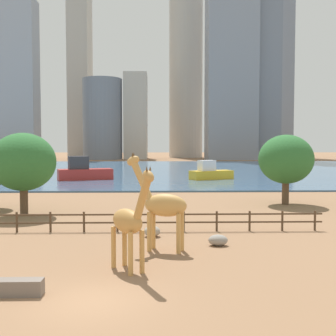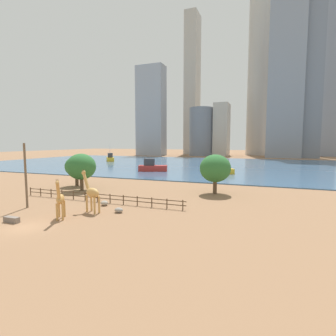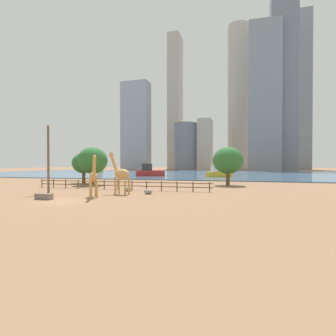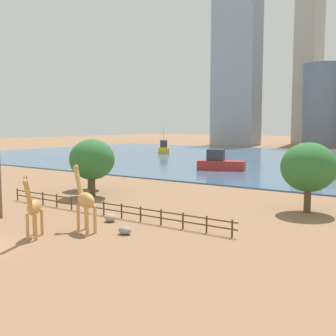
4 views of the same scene
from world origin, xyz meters
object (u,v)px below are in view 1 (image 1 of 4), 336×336
at_px(giraffe_tall, 129,221).
at_px(boulder_near_fence, 218,240).
at_px(tree_center_broad, 23,162).
at_px(boulder_by_pole, 152,231).
at_px(tree_right_tall, 286,159).
at_px(giraffe_companion, 162,205).
at_px(boat_sailboat, 84,172).
at_px(feeding_trough, 18,287).
at_px(boat_tug, 210,173).

relative_size(giraffe_tall, boulder_near_fence, 4.40).
xyz_separation_m(boulder_near_fence, tree_center_broad, (-13.87, 10.29, 3.90)).
height_order(boulder_by_pole, tree_right_tall, tree_right_tall).
relative_size(boulder_near_fence, tree_right_tall, 0.16).
xyz_separation_m(giraffe_companion, tree_right_tall, (11.69, 16.79, 1.77)).
height_order(boulder_by_pole, boat_sailboat, boat_sailboat).
height_order(giraffe_companion, feeding_trough, giraffe_companion).
xyz_separation_m(tree_right_tall, boat_tug, (-3.72, 26.14, -3.00)).
xyz_separation_m(tree_center_broad, boat_sailboat, (-0.79, 31.52, -2.79)).
height_order(feeding_trough, tree_center_broad, tree_center_broad).
distance_m(boulder_near_fence, boulder_by_pole, 4.36).
relative_size(giraffe_companion, boulder_by_pole, 5.30).
height_order(boulder_by_pole, boat_tug, boat_tug).
height_order(feeding_trough, boat_tug, boat_tug).
bearing_deg(boulder_near_fence, tree_center_broad, 143.41).
distance_m(feeding_trough, boat_tug, 51.17).
xyz_separation_m(giraffe_companion, boat_tug, (7.97, 42.93, -1.23)).
bearing_deg(boulder_near_fence, boat_sailboat, 109.31).
xyz_separation_m(boulder_by_pole, tree_right_tall, (12.26, 13.43, 3.87)).
relative_size(tree_center_broad, tree_right_tall, 1.00).
xyz_separation_m(giraffe_companion, tree_center_broad, (-10.76, 11.31, 1.77)).
xyz_separation_m(giraffe_tall, tree_right_tall, (13.17, 20.37, 1.98)).
relative_size(feeding_trough, tree_center_broad, 0.28).
height_order(giraffe_companion, tree_center_broad, tree_center_broad).
bearing_deg(boulder_by_pole, tree_center_broad, 142.05).
distance_m(giraffe_companion, boulder_by_pole, 4.00).
distance_m(boulder_by_pole, feeding_trough, 10.93).
xyz_separation_m(boulder_by_pole, boat_tug, (8.54, 39.58, 0.87)).
bearing_deg(boat_sailboat, boulder_by_pole, -92.83).
xyz_separation_m(giraffe_companion, boat_sailboat, (-11.55, 42.82, -1.02)).
relative_size(giraffe_companion, feeding_trough, 2.88).
bearing_deg(boat_sailboat, giraffe_tall, -96.12).
bearing_deg(giraffe_companion, boat_tug, -81.64).
height_order(giraffe_tall, boat_sailboat, giraffe_tall).
bearing_deg(boat_sailboat, boulder_near_fence, -89.06).
relative_size(giraffe_companion, boat_tug, 0.73).
bearing_deg(feeding_trough, giraffe_companion, 50.04).
bearing_deg(giraffe_companion, giraffe_tall, 86.48).
height_order(feeding_trough, boat_sailboat, boat_sailboat).
distance_m(boulder_near_fence, boat_tug, 42.21).
relative_size(giraffe_companion, boat_sailboat, 0.60).
distance_m(boulder_near_fence, tree_right_tall, 18.38).
distance_m(feeding_trough, tree_center_broad, 18.95).
bearing_deg(feeding_trough, tree_right_tall, 53.66).
bearing_deg(boat_tug, boulder_near_fence, -120.86).
xyz_separation_m(feeding_trough, tree_center_broad, (-5.36, 17.75, 3.91)).
relative_size(feeding_trough, tree_right_tall, 0.28).
xyz_separation_m(giraffe_companion, feeding_trough, (-5.40, -6.45, -2.14)).
bearing_deg(tree_center_broad, boat_sailboat, 91.43).
bearing_deg(feeding_trough, boat_tug, 74.84).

